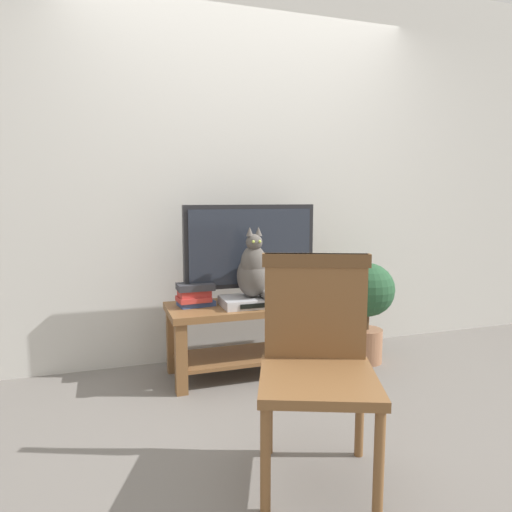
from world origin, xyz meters
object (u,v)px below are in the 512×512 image
tv_stand (254,325)px  tv (250,250)px  potted_plant (367,301)px  cat (253,270)px  book_stack (195,295)px  wooden_chair (317,351)px  media_box (252,301)px

tv_stand → tv: size_ratio=1.26×
tv_stand → potted_plant: size_ratio=1.58×
tv → cat: 0.18m
tv → book_stack: 0.47m
tv → cat: bearing=-100.6°
tv → wooden_chair: tv is taller
media_box → cat: cat is taller
tv → wooden_chair: (-0.09, -1.22, -0.29)m
tv_stand → media_box: size_ratio=2.83×
media_box → tv: bearing=78.0°
tv_stand → media_box: bearing=-116.0°
tv_stand → tv: (0.00, 0.07, 0.50)m
media_box → cat: size_ratio=0.88×
tv → potted_plant: bearing=-8.5°
tv → potted_plant: size_ratio=1.25×
wooden_chair → media_box: bearing=86.8°
potted_plant → tv: bearing=171.5°
wooden_chair → tv_stand: bearing=85.6°
tv_stand → potted_plant: bearing=-3.5°
tv → cat: tv is taller
tv_stand → tv: bearing=90.0°
cat → media_box: bearing=95.0°
wooden_chair → book_stack: 1.23m
tv → wooden_chair: 1.25m
tv_stand → wooden_chair: size_ratio=1.22×
cat → potted_plant: size_ratio=0.64×
tv → wooden_chair: bearing=-94.2°
book_stack → potted_plant: size_ratio=0.34×
tv_stand → media_box: 0.19m
media_box → wooden_chair: 1.09m
tv_stand → book_stack: book_stack is taller
media_box → book_stack: (-0.36, 0.11, 0.05)m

